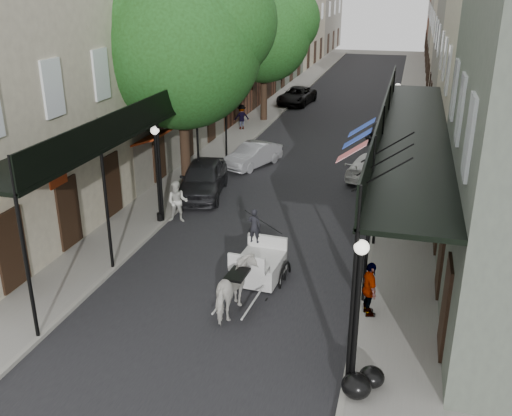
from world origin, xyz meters
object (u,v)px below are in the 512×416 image
Objects in this scene: lamppost_left at (158,173)px; car_right_near at (372,166)px; carriage at (263,246)px; car_left_near at (203,178)px; tree_far at (270,31)px; car_right_far at (387,129)px; horse at (236,288)px; tree_near at (191,40)px; lamppost_right_far at (395,117)px; lamppost_right_near at (356,316)px; pedestrian_sidewalk_right at (370,289)px; car_left_far at (297,96)px; pedestrian_walking at (178,202)px; pedestrian_sidewalk_left at (242,117)px; car_left_mid at (253,155)px.

lamppost_left reaches higher than car_right_near.
carriage is 11.06m from car_right_near.
tree_far is at bearing 82.35° from car_left_near.
car_right_near is 7.57m from car_right_far.
tree_near is at bearing -59.77° from horse.
car_right_far is (-0.50, 3.32, -1.41)m from lamppost_right_far.
car_right_near is at bearing 21.78° from car_left_near.
car_right_near is (6.95, 4.33, -0.17)m from car_left_near.
tree_near is 2.57× the size of car_right_far.
lamppost_right_near is at bearing -66.17° from car_left_near.
tree_near is at bearing 22.66° from pedestrian_sidewalk_right.
car_left_far is 1.13× the size of car_right_near.
lamppost_left is 14.53m from lamppost_right_far.
tree_far reaches higher than lamppost_right_far.
lamppost_left is 0.99× the size of car_right_far.
lamppost_left is 10.85m from car_right_near.
car_right_far is (7.10, 14.99, -0.18)m from pedestrian_walking.
lamppost_right_near is 1.00× the size of lamppost_right_far.
horse is at bearing -75.74° from car_left_far.
horse is 0.71× the size of carriage.
lamppost_left is at bearing 135.71° from lamppost_right_near.
pedestrian_sidewalk_right is at bearing -46.18° from pedestrian_walking.
car_right_near is (-0.85, 12.49, -0.32)m from pedestrian_sidewalk_right.
tree_far is 13.92m from car_right_near.
pedestrian_sidewalk_left is 7.53m from car_left_mid.
tree_far reaches higher than car_left_near.
car_left_far is (0.65, 6.05, -5.20)m from tree_far.
horse is 13.78m from car_left_mid.
pedestrian_sidewalk_right is 14.44m from car_left_mid.
pedestrian_sidewalk_right is at bearing -69.77° from tree_far.
carriage is at bearing -74.73° from car_left_far.
car_right_far is at bearing -20.03° from tree_far.
car_right_near is (6.95, -16.47, -0.05)m from car_left_far.
pedestrian_walking is at bearing 36.02° from pedestrian_sidewalk_right.
lamppost_right_near is 11.46m from lamppost_left.
pedestrian_walking is 0.46× the size of car_left_mid.
pedestrian_sidewalk_right reaches higher than pedestrian_walking.
car_right_far is (7.85, -2.86, -5.20)m from tree_far.
car_right_near is at bearing -100.07° from lamppost_right_far.
carriage reaches higher than pedestrian_walking.
car_right_near is (8.62, -7.28, -0.29)m from pedestrian_sidewalk_left.
car_left_mid is at bearing 79.38° from lamppost_left.
pedestrian_walking is 0.37× the size of car_left_near.
lamppost_left reaches higher than car_right_far.
tree_far is at bearing -137.63° from pedestrian_sidewalk_left.
lamppost_left is at bearing -45.34° from horse.
car_left_near reaches higher than car_left_mid.
car_right_near is at bearing -98.16° from horse.
pedestrian_sidewalk_left reaches higher than car_right_far.
lamppost_right_near is 2.26× the size of pedestrian_walking.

